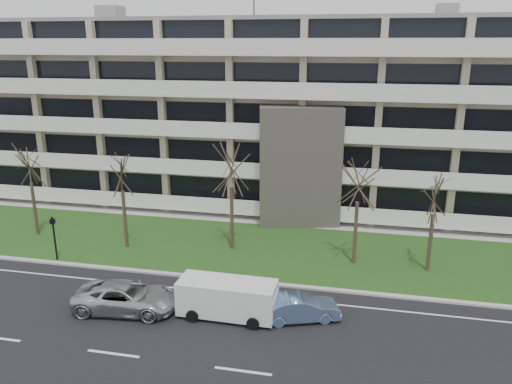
% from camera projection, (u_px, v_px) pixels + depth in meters
% --- Properties ---
extents(ground, '(160.00, 160.00, 0.00)m').
position_uv_depth(ground, '(243.00, 371.00, 21.24)').
color(ground, black).
rests_on(ground, ground).
extents(grass_verge, '(90.00, 10.00, 0.06)m').
position_uv_depth(grass_verge, '(288.00, 251.00, 33.41)').
color(grass_verge, '#1F4416').
rests_on(grass_verge, ground).
extents(curb, '(90.00, 0.35, 0.12)m').
position_uv_depth(curb, '(275.00, 284.00, 28.71)').
color(curb, '#B2B2AD').
rests_on(curb, ground).
extents(sidewalk, '(90.00, 2.00, 0.08)m').
position_uv_depth(sidewalk, '(298.00, 223.00, 38.56)').
color(sidewalk, '#B2B2AD').
rests_on(sidewalk, ground).
extents(lane_edge_line, '(90.00, 0.12, 0.01)m').
position_uv_depth(lane_edge_line, '(270.00, 298.00, 27.32)').
color(lane_edge_line, white).
rests_on(lane_edge_line, ground).
extents(apartment_building, '(60.50, 15.10, 18.75)m').
position_uv_depth(apartment_building, '(310.00, 113.00, 42.76)').
color(apartment_building, '#B5A38C').
rests_on(apartment_building, ground).
extents(silver_pickup, '(5.60, 2.99, 1.50)m').
position_uv_depth(silver_pickup, '(126.00, 297.00, 25.87)').
color(silver_pickup, '#B7BABF').
rests_on(silver_pickup, ground).
extents(blue_sedan, '(4.21, 2.64, 1.31)m').
position_uv_depth(blue_sedan, '(300.00, 308.00, 25.00)').
color(blue_sedan, '#7190C4').
rests_on(blue_sedan, ground).
extents(white_van, '(5.02, 2.14, 1.93)m').
position_uv_depth(white_van, '(228.00, 296.00, 25.18)').
color(white_van, white).
rests_on(white_van, ground).
extents(pedestrian_signal, '(0.29, 0.24, 2.95)m').
position_uv_depth(pedestrian_signal, '(54.00, 233.00, 31.51)').
color(pedestrian_signal, black).
rests_on(pedestrian_signal, ground).
extents(tree_1, '(3.52, 3.52, 7.04)m').
position_uv_depth(tree_1, '(28.00, 162.00, 34.65)').
color(tree_1, '#382B21').
rests_on(tree_1, ground).
extents(tree_2, '(3.58, 3.58, 7.16)m').
position_uv_depth(tree_2, '(121.00, 168.00, 32.47)').
color(tree_2, '#382B21').
rests_on(tree_2, ground).
extents(tree_3, '(3.87, 3.87, 7.75)m').
position_uv_depth(tree_3, '(231.00, 162.00, 32.02)').
color(tree_3, '#382B21').
rests_on(tree_3, ground).
extents(tree_4, '(3.65, 3.65, 7.31)m').
position_uv_depth(tree_4, '(359.00, 177.00, 29.92)').
color(tree_4, '#382B21').
rests_on(tree_4, ground).
extents(tree_5, '(3.28, 3.28, 6.56)m').
position_uv_depth(tree_5, '(436.00, 191.00, 29.04)').
color(tree_5, '#382B21').
rests_on(tree_5, ground).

